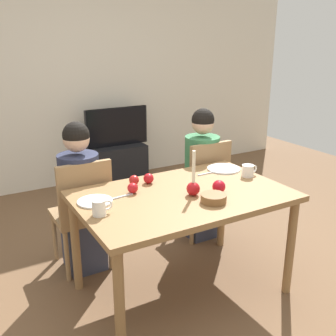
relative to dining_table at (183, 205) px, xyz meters
name	(u,v)px	position (x,y,z in m)	size (l,w,h in m)	color
ground_plane	(182,289)	(0.00, 0.00, -0.67)	(7.68, 7.68, 0.00)	brown
back_wall	(66,77)	(0.00, 2.60, 0.63)	(6.40, 0.10, 2.60)	beige
dining_table	(183,205)	(0.00, 0.00, 0.00)	(1.40, 0.90, 0.75)	olive
chair_left	(83,209)	(-0.51, 0.61, -0.15)	(0.40, 0.40, 0.90)	#99754C
chair_right	(203,183)	(0.59, 0.61, -0.15)	(0.40, 0.40, 0.90)	#99754C
person_left_child	(81,200)	(-0.51, 0.64, -0.10)	(0.30, 0.30, 1.17)	#33384C
person_right_child	(201,176)	(0.59, 0.64, -0.10)	(0.30, 0.30, 1.17)	#33384C
tv_stand	(118,164)	(0.49, 2.30, -0.43)	(0.64, 0.40, 0.48)	black
tv	(117,127)	(0.49, 2.30, 0.04)	(0.79, 0.05, 0.46)	black
candle_centerpiece	(193,186)	(0.04, -0.06, 0.15)	(0.09, 0.09, 0.30)	red
plate_left	(95,201)	(-0.56, 0.15, 0.09)	(0.22, 0.22, 0.01)	white
plate_right	(224,169)	(0.54, 0.27, 0.09)	(0.26, 0.26, 0.01)	silver
mug_left	(100,208)	(-0.60, -0.05, 0.13)	(0.12, 0.08, 0.09)	white
mug_right	(248,171)	(0.60, 0.05, 0.13)	(0.13, 0.09, 0.09)	white
fork_left	(121,197)	(-0.39, 0.14, 0.09)	(0.18, 0.01, 0.01)	silver
fork_right	(208,173)	(0.37, 0.24, 0.09)	(0.18, 0.01, 0.01)	silver
bowl_walnuts	(214,198)	(0.09, -0.22, 0.11)	(0.16, 0.16, 0.05)	brown
apple_near_candle	(133,188)	(-0.29, 0.17, 0.12)	(0.07, 0.07, 0.07)	red
apple_by_left_plate	(134,180)	(-0.21, 0.31, 0.12)	(0.07, 0.07, 0.07)	#AC1B1A
apple_by_right_mug	(149,178)	(-0.11, 0.28, 0.12)	(0.07, 0.07, 0.07)	red
apple_far_edge	(219,187)	(0.21, -0.11, 0.13)	(0.09, 0.09, 0.09)	red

